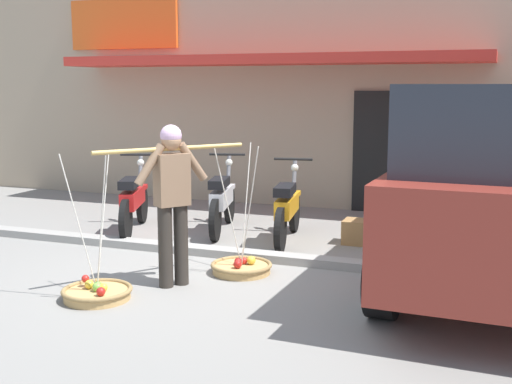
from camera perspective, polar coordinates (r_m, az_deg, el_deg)
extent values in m
plane|color=gray|center=(7.41, -3.89, -7.07)|extent=(90.00, 90.00, 0.00)
cube|color=gray|center=(8.02, -1.82, -5.41)|extent=(20.00, 0.24, 0.10)
cylinder|color=#2D2823|center=(6.86, -7.93, -4.78)|extent=(0.15, 0.15, 0.86)
cylinder|color=#2D2823|center=(6.93, -6.58, -4.59)|extent=(0.15, 0.15, 0.86)
cube|color=#84664C|center=(6.76, -7.37, 1.08)|extent=(0.36, 0.39, 0.54)
sphere|color=tan|center=(6.71, -7.45, 4.51)|extent=(0.21, 0.21, 0.21)
sphere|color=#D1A8CC|center=(6.71, -7.46, 4.93)|extent=(0.22, 0.22, 0.22)
cylinder|color=#84664C|center=(6.64, -9.27, 2.37)|extent=(0.27, 0.32, 0.43)
cylinder|color=#84664C|center=(6.84, -5.59, 2.65)|extent=(0.27, 0.32, 0.43)
cylinder|color=tan|center=(6.72, -7.43, 3.78)|extent=(1.03, 1.37, 0.04)
cylinder|color=tan|center=(6.70, -13.72, -8.73)|extent=(0.65, 0.65, 0.09)
torus|color=olive|center=(6.68, -13.74, -8.33)|extent=(0.69, 0.69, 0.05)
sphere|color=yellow|center=(6.74, -14.40, -7.84)|extent=(0.09, 0.09, 0.09)
sphere|color=#78BA47|center=(6.63, -13.74, -8.08)|extent=(0.09, 0.09, 0.09)
sphere|color=yellow|center=(6.63, -13.20, -8.12)|extent=(0.08, 0.08, 0.08)
sphere|color=red|center=(6.49, -13.42, -8.48)|extent=(0.09, 0.09, 0.09)
sphere|color=#6AA43E|center=(6.67, -13.66, -7.99)|extent=(0.09, 0.09, 0.09)
sphere|color=red|center=(6.80, -14.71, -7.34)|extent=(0.08, 0.08, 0.08)
cylinder|color=silver|center=(6.63, -13.24, -2.41)|extent=(0.01, 0.31, 1.36)
cylinder|color=silver|center=(6.52, -15.28, -2.68)|extent=(0.27, 0.16, 1.36)
cylinder|color=silver|center=(6.38, -13.39, -2.88)|extent=(0.27, 0.16, 1.36)
cylinder|color=tan|center=(7.38, -1.28, -6.77)|extent=(0.65, 0.65, 0.09)
torus|color=olive|center=(7.36, -1.29, -6.39)|extent=(0.69, 0.69, 0.05)
sphere|color=red|center=(7.36, -1.58, -6.09)|extent=(0.09, 0.09, 0.09)
sphere|color=red|center=(7.40, -1.06, -6.03)|extent=(0.08, 0.08, 0.08)
sphere|color=#B0201B|center=(7.23, -1.62, -6.34)|extent=(0.09, 0.09, 0.09)
sphere|color=gold|center=(7.38, -0.42, -5.99)|extent=(0.10, 0.10, 0.10)
cylinder|color=silver|center=(7.35, -0.87, -1.02)|extent=(0.01, 0.31, 1.36)
cylinder|color=silver|center=(7.19, -2.48, -1.26)|extent=(0.27, 0.16, 1.36)
cylinder|color=silver|center=(7.10, -0.56, -1.39)|extent=(0.27, 0.16, 1.36)
cylinder|color=black|center=(10.13, -9.94, -1.04)|extent=(0.28, 0.57, 0.58)
cylinder|color=black|center=(8.94, -11.33, -2.47)|extent=(0.28, 0.57, 0.58)
cube|color=red|center=(10.09, -9.98, 0.42)|extent=(0.23, 0.31, 0.06)
cube|color=red|center=(9.40, -10.74, -0.51)|extent=(0.50, 0.91, 0.24)
cube|color=black|center=(9.19, -11.00, 0.77)|extent=(0.40, 0.60, 0.12)
cylinder|color=slate|center=(9.97, -10.10, 1.06)|extent=(0.16, 0.30, 0.76)
cylinder|color=black|center=(9.85, -10.25, 3.24)|extent=(0.52, 0.22, 0.04)
sphere|color=silver|center=(10.02, -10.06, 2.54)|extent=(0.11, 0.11, 0.11)
cylinder|color=black|center=(10.01, -2.34, -1.03)|extent=(0.22, 0.58, 0.58)
cylinder|color=black|center=(8.81, -3.59, -2.47)|extent=(0.22, 0.58, 0.58)
cube|color=silver|center=(9.97, -2.35, 0.45)|extent=(0.20, 0.31, 0.06)
cube|color=silver|center=(9.28, -3.04, -0.49)|extent=(0.41, 0.92, 0.24)
cube|color=black|center=(9.06, -3.24, 0.82)|extent=(0.35, 0.60, 0.12)
cylinder|color=slate|center=(9.85, -2.44, 1.10)|extent=(0.13, 0.30, 0.76)
cylinder|color=black|center=(9.73, -2.53, 3.31)|extent=(0.53, 0.16, 0.04)
sphere|color=silver|center=(9.90, -2.38, 2.60)|extent=(0.11, 0.11, 0.11)
cylinder|color=black|center=(9.40, 3.39, -1.73)|extent=(0.17, 0.59, 0.58)
cylinder|color=black|center=(8.20, 2.15, -3.36)|extent=(0.17, 0.59, 0.58)
cube|color=orange|center=(9.35, 3.40, -0.16)|extent=(0.18, 0.30, 0.06)
cube|color=orange|center=(8.66, 2.72, -1.19)|extent=(0.34, 0.92, 0.24)
cube|color=black|center=(8.44, 2.55, 0.19)|extent=(0.30, 0.59, 0.12)
cylinder|color=slate|center=(9.23, 3.32, 0.53)|extent=(0.11, 0.30, 0.76)
cylinder|color=black|center=(9.10, 3.28, 2.88)|extent=(0.54, 0.12, 0.04)
sphere|color=silver|center=(9.28, 3.41, 2.13)|extent=(0.11, 0.11, 0.11)
cube|color=maroon|center=(7.26, 21.00, -1.05)|extent=(2.07, 4.77, 0.96)
cube|color=#282D38|center=(7.02, 21.37, 5.67)|extent=(1.85, 3.73, 0.76)
cube|color=black|center=(9.67, 21.42, 0.30)|extent=(1.62, 0.16, 0.44)
cylinder|color=black|center=(8.85, 14.98, -2.13)|extent=(0.29, 0.77, 0.76)
cylinder|color=black|center=(6.05, 11.18, -7.27)|extent=(0.29, 0.77, 0.76)
cube|color=silver|center=(9.66, 21.35, -0.79)|extent=(0.44, 0.03, 0.12)
cube|color=tan|center=(13.72, 5.06, 9.35)|extent=(13.00, 5.00, 4.20)
cube|color=red|center=(10.86, 0.76, 11.50)|extent=(7.15, 1.00, 0.16)
cube|color=#DB5B1E|center=(12.59, -11.53, 14.21)|extent=(2.20, 0.08, 0.90)
cube|color=black|center=(10.89, 11.33, 3.41)|extent=(1.10, 0.06, 2.00)
cube|color=olive|center=(8.79, 9.10, -3.48)|extent=(0.44, 0.36, 0.32)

